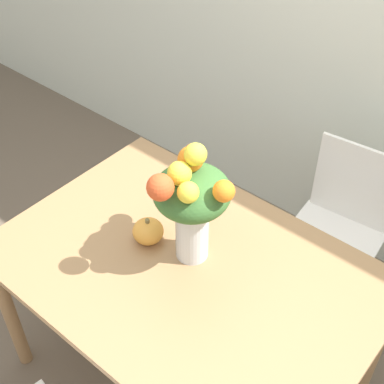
{
  "coord_description": "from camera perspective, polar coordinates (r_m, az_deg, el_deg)",
  "views": [
    {
      "loc": [
        0.87,
        -1.0,
        2.3
      ],
      "look_at": [
        -0.02,
        0.06,
        1.09
      ],
      "focal_mm": 50.0,
      "sensor_mm": 36.0,
      "label": 1
    }
  ],
  "objects": [
    {
      "name": "ground_plane",
      "position": [
        2.65,
        -0.51,
        -18.98
      ],
      "size": [
        12.0,
        12.0,
        0.0
      ],
      "primitive_type": "plane",
      "color": "brown"
    },
    {
      "name": "wall_back",
      "position": [
        2.63,
        18.88,
        17.86
      ],
      "size": [
        8.0,
        0.06,
        2.7
      ],
      "color": "silver",
      "rests_on": "ground_plane"
    },
    {
      "name": "dining_table",
      "position": [
        2.09,
        -0.62,
        -9.59
      ],
      "size": [
        1.42,
        0.98,
        0.78
      ],
      "color": "#9E754C",
      "rests_on": "ground_plane"
    },
    {
      "name": "flower_vase",
      "position": [
        1.86,
        -0.07,
        -0.69
      ],
      "size": [
        0.31,
        0.34,
        0.51
      ],
      "color": "silver",
      "rests_on": "dining_table"
    },
    {
      "name": "pumpkin",
      "position": [
        2.08,
        -4.71,
        -4.19
      ],
      "size": [
        0.12,
        0.12,
        0.11
      ],
      "color": "gold",
      "rests_on": "dining_table"
    },
    {
      "name": "dining_chair_near_window",
      "position": [
        2.67,
        15.16,
        -4.03
      ],
      "size": [
        0.45,
        0.45,
        0.89
      ],
      "rotation": [
        0.0,
        0.0,
        0.09
      ],
      "color": "white",
      "rests_on": "ground_plane"
    }
  ]
}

